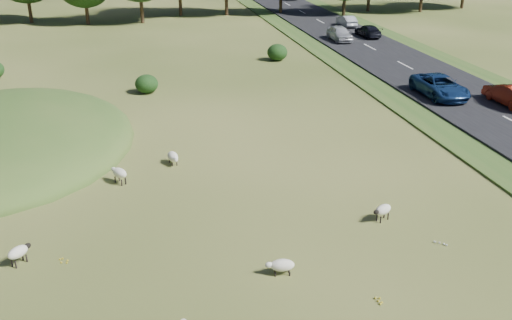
# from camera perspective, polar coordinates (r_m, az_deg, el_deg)

# --- Properties ---
(ground) EXTENTS (160.00, 160.00, 0.00)m
(ground) POSITION_cam_1_polar(r_m,az_deg,el_deg) (44.00, -7.06, 6.57)
(ground) COLOR #344917
(ground) RESTS_ON ground
(road) EXTENTS (8.00, 150.00, 0.25)m
(road) POSITION_cam_1_polar(r_m,az_deg,el_deg) (58.50, 12.07, 10.49)
(road) COLOR black
(road) RESTS_ON ground
(shrubs) EXTENTS (26.55, 10.15, 1.55)m
(shrubs) POSITION_cam_1_polar(r_m,az_deg,el_deg) (49.81, -10.39, 9.21)
(shrubs) COLOR black
(shrubs) RESTS_ON ground
(sheep_1) EXTENTS (1.09, 0.80, 0.76)m
(sheep_1) POSITION_cam_1_polar(r_m,az_deg,el_deg) (25.74, 12.55, -4.89)
(sheep_1) COLOR beige
(sheep_1) RESTS_ON ground
(sheep_2) EXTENTS (0.95, 1.01, 0.77)m
(sheep_2) POSITION_cam_1_polar(r_m,az_deg,el_deg) (23.97, -22.66, -8.48)
(sheep_2) COLOR beige
(sheep_2) RESTS_ON ground
(sheep_3) EXTENTS (1.14, 0.61, 0.64)m
(sheep_3) POSITION_cam_1_polar(r_m,az_deg,el_deg) (21.66, 2.56, -10.47)
(sheep_3) COLOR beige
(sheep_3) RESTS_ON ground
(sheep_4) EXTENTS (0.95, 1.14, 0.83)m
(sheep_4) POSITION_cam_1_polar(r_m,az_deg,el_deg) (29.38, -13.52, -1.26)
(sheep_4) COLOR beige
(sheep_4) RESTS_ON ground
(sheep_5) EXTENTS (0.71, 1.24, 0.69)m
(sheep_5) POSITION_cam_1_polar(r_m,az_deg,el_deg) (31.17, -8.30, 0.32)
(sheep_5) COLOR beige
(sheep_5) RESTS_ON ground
(car_1) EXTENTS (1.58, 4.52, 1.49)m
(car_1) POSITION_cam_1_polar(r_m,az_deg,el_deg) (43.87, 24.07, 6.03)
(car_1) COLOR #992610
(car_1) RESTS_ON road
(car_2) EXTENTS (2.54, 5.51, 1.53)m
(car_2) POSITION_cam_1_polar(r_m,az_deg,el_deg) (44.13, 17.90, 7.05)
(car_2) COLOR navy
(car_2) RESTS_ON road
(car_3) EXTENTS (1.80, 4.48, 1.52)m
(car_3) POSITION_cam_1_polar(r_m,az_deg,el_deg) (62.87, 8.36, 12.43)
(car_3) COLOR silver
(car_3) RESTS_ON road
(car_5) EXTENTS (1.38, 3.97, 1.31)m
(car_5) POSITION_cam_1_polar(r_m,az_deg,el_deg) (71.55, 9.05, 13.58)
(car_5) COLOR #9A9DA1
(car_5) RESTS_ON road
(car_6) EXTENTS (1.78, 4.39, 1.27)m
(car_6) POSITION_cam_1_polar(r_m,az_deg,el_deg) (65.52, 11.14, 12.56)
(car_6) COLOR black
(car_6) RESTS_ON road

